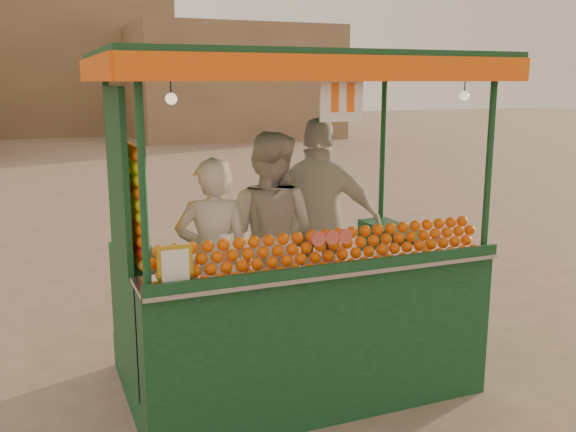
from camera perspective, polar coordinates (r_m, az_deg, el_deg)
name	(u,v)px	position (r m, az deg, el deg)	size (l,w,h in m)	color
ground	(301,376)	(5.81, 1.18, -14.11)	(90.00, 90.00, 0.00)	#6A5A4B
building_right	(232,82)	(30.19, -5.00, 11.78)	(9.00, 6.00, 5.00)	#8A734E
building_center	(19,62)	(34.79, -22.85, 12.58)	(14.00, 7.00, 7.00)	#8A734E
juice_cart	(289,286)	(5.29, 0.11, -6.22)	(3.04, 1.97, 2.77)	#0E361C
vendor_left	(214,260)	(5.16, -6.63, -3.92)	(0.67, 0.52, 1.66)	silver
vendor_middle	(269,235)	(5.61, -1.67, -1.71)	(1.11, 1.10, 1.81)	beige
vendor_right	(320,224)	(5.83, 2.86, -0.67)	(1.20, 1.01, 1.92)	beige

